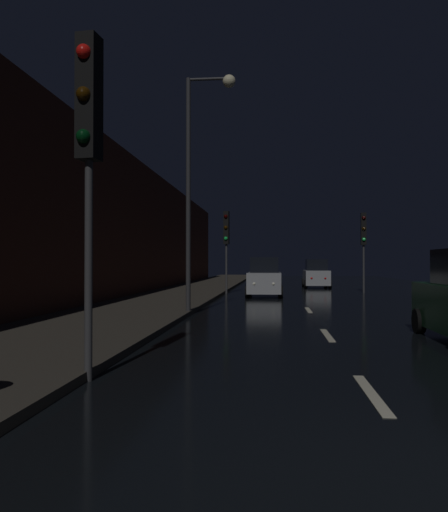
{
  "coord_description": "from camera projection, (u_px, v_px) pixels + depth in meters",
  "views": [
    {
      "loc": [
        -1.33,
        -4.13,
        1.78
      ],
      "look_at": [
        -3.43,
        17.91,
        2.08
      ],
      "focal_mm": 36.01,
      "sensor_mm": 36.0,
      "label": 1
    }
  ],
  "objects": [
    {
      "name": "traffic_light_far_right",
      "position": [
        364.0,
        235.0,
        30.24
      ],
      "size": [
        0.33,
        0.47,
        4.74
      ],
      "rotation": [
        0.0,
        0.0,
        -1.64
      ],
      "color": "#38383A",
      "rests_on": "ground"
    },
    {
      "name": "car_distant_taillights",
      "position": [
        316.0,
        275.0,
        36.82
      ],
      "size": [
        1.86,
        4.03,
        2.03
      ],
      "rotation": [
        0.0,
        0.0,
        1.57
      ],
      "color": "#A5A8AD",
      "rests_on": "ground"
    },
    {
      "name": "building_facade_left",
      "position": [
        122.0,
        225.0,
        25.76
      ],
      "size": [
        0.8,
        63.0,
        7.33
      ],
      "primitive_type": "cube",
      "color": "#472319",
      "rests_on": "ground"
    },
    {
      "name": "traffic_light_far_left",
      "position": [
        226.0,
        234.0,
        29.55
      ],
      "size": [
        0.33,
        0.47,
        4.76
      ],
      "rotation": [
        0.0,
        0.0,
        -1.66
      ],
      "color": "#38383A",
      "rests_on": "ground"
    },
    {
      "name": "ground",
      "position": [
        297.0,
        295.0,
        28.35
      ],
      "size": [
        25.0,
        84.0,
        0.02
      ],
      "primitive_type": "cube",
      "color": "black"
    },
    {
      "name": "car_approaching_headlights",
      "position": [
        264.0,
        278.0,
        27.35
      ],
      "size": [
        1.9,
        4.12,
        2.07
      ],
      "rotation": [
        0.0,
        0.0,
        -1.57
      ],
      "color": "#A5A8AD",
      "rests_on": "ground"
    },
    {
      "name": "lane_centerline",
      "position": [
        326.0,
        333.0,
        12.94
      ],
      "size": [
        0.16,
        14.59,
        0.01
      ],
      "color": "beige",
      "rests_on": "ground"
    },
    {
      "name": "traffic_light_near_left",
      "position": [
        88.0,
        127.0,
        7.75
      ],
      "size": [
        0.34,
        0.47,
        5.24
      ],
      "rotation": [
        0.0,
        0.0,
        -1.69
      ],
      "color": "#38383A",
      "rests_on": "ground"
    },
    {
      "name": "streetlamp_overhead",
      "position": [
        201.0,
        159.0,
        17.47
      ],
      "size": [
        1.7,
        0.44,
        8.17
      ],
      "color": "#2D2D30",
      "rests_on": "ground"
    },
    {
      "name": "sidewalk_left",
      "position": [
        185.0,
        293.0,
        28.95
      ],
      "size": [
        4.4,
        84.0,
        0.15
      ],
      "primitive_type": "cube",
      "color": "#38332B",
      "rests_on": "ground"
    }
  ]
}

